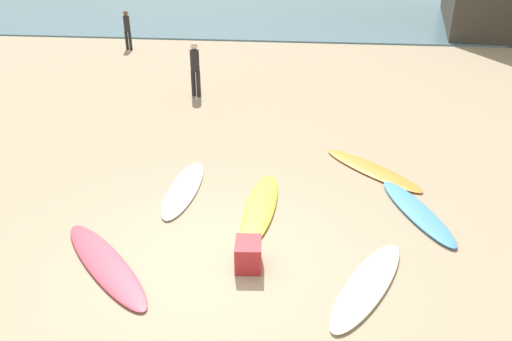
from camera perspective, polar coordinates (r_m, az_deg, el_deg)
ground_plane at (r=6.98m, az=-5.75°, el=-10.95°), size 120.00×120.00×0.00m
ocean_water at (r=45.00m, az=6.55°, el=19.23°), size 120.00×40.00×0.08m
surfboard_0 at (r=8.30m, az=0.56°, el=-4.27°), size 0.56×2.56×0.09m
surfboard_1 at (r=6.66m, az=13.38°, el=-13.20°), size 1.38×2.22×0.07m
surfboard_2 at (r=7.21m, az=-17.84°, el=-10.61°), size 2.19×2.16×0.06m
surfboard_3 at (r=8.59m, az=18.83°, el=-4.62°), size 1.22×2.40×0.09m
surfboard_4 at (r=10.00m, az=13.77°, el=0.17°), size 2.14×2.31×0.07m
surfboard_5 at (r=9.02m, az=-8.71°, el=-2.12°), size 0.65×2.46×0.07m
beachgoer_near at (r=23.69m, az=-15.34°, el=16.29°), size 0.34×0.34×1.78m
beachgoer_mid at (r=15.03m, az=-7.39°, el=12.32°), size 0.37×0.37×1.66m
beach_cooler at (r=6.75m, az=-0.94°, el=-10.11°), size 0.42×0.52×0.40m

